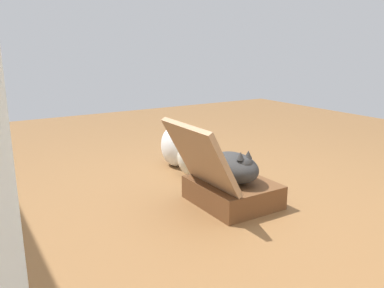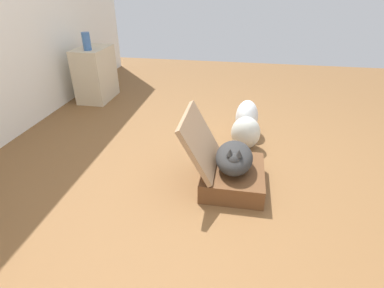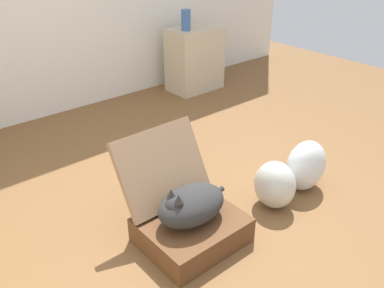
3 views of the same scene
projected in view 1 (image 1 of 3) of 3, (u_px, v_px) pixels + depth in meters
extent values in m
plane|color=brown|center=(215.00, 198.00, 2.75)|extent=(7.68, 7.68, 0.00)
cube|color=brown|center=(232.00, 192.00, 2.65)|extent=(0.55, 0.47, 0.16)
cube|color=#9B7756|center=(200.00, 156.00, 2.44)|extent=(0.55, 0.26, 0.43)
ellipsoid|color=#2D2D2D|center=(233.00, 167.00, 2.60)|extent=(0.42, 0.28, 0.20)
sphere|color=#2D2D2D|center=(244.00, 166.00, 2.50)|extent=(0.12, 0.12, 0.12)
cone|color=#2D2D2D|center=(248.00, 154.00, 2.50)|extent=(0.05, 0.05, 0.05)
cone|color=#2D2D2D|center=(241.00, 156.00, 2.46)|extent=(0.05, 0.05, 0.05)
cylinder|color=#2D2D2D|center=(212.00, 169.00, 2.75)|extent=(0.20, 0.03, 0.07)
ellipsoid|color=silver|center=(194.00, 157.00, 3.18)|extent=(0.25, 0.28, 0.32)
ellipsoid|color=silver|center=(175.00, 146.00, 3.44)|extent=(0.32, 0.23, 0.36)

